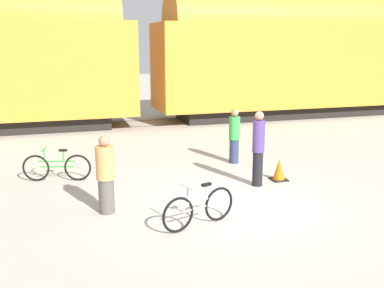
{
  "coord_description": "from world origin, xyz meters",
  "views": [
    {
      "loc": [
        -3.62,
        -8.65,
        3.47
      ],
      "look_at": [
        -0.64,
        1.25,
        1.1
      ],
      "focal_mm": 42.0,
      "sensor_mm": 36.0,
      "label": 1
    }
  ],
  "objects_px": {
    "traffic_cone": "(279,170)",
    "person_in_purple": "(258,148)",
    "person_in_tan": "(106,175)",
    "freight_train": "(145,53)",
    "bicycle_silver": "(199,208)",
    "person_in_green": "(234,136)",
    "bicycle_green": "(57,167)"
  },
  "relations": [
    {
      "from": "traffic_cone",
      "to": "person_in_purple",
      "type": "bearing_deg",
      "value": -160.86
    },
    {
      "from": "person_in_tan",
      "to": "traffic_cone",
      "type": "relative_size",
      "value": 2.97
    },
    {
      "from": "freight_train",
      "to": "bicycle_silver",
      "type": "height_order",
      "value": "freight_train"
    },
    {
      "from": "person_in_tan",
      "to": "traffic_cone",
      "type": "xyz_separation_m",
      "value": [
        4.47,
        1.0,
        -0.55
      ]
    },
    {
      "from": "bicycle_silver",
      "to": "person_in_purple",
      "type": "height_order",
      "value": "person_in_purple"
    },
    {
      "from": "person_in_purple",
      "to": "person_in_green",
      "type": "xyz_separation_m",
      "value": [
        0.24,
        2.14,
        -0.15
      ]
    },
    {
      "from": "bicycle_silver",
      "to": "person_in_green",
      "type": "distance_m",
      "value": 4.76
    },
    {
      "from": "person_in_tan",
      "to": "freight_train",
      "type": "bearing_deg",
      "value": 72.87
    },
    {
      "from": "person_in_green",
      "to": "freight_train",
      "type": "bearing_deg",
      "value": 19.14
    },
    {
      "from": "bicycle_silver",
      "to": "person_in_tan",
      "type": "bearing_deg",
      "value": 142.96
    },
    {
      "from": "person_in_purple",
      "to": "freight_train",
      "type": "bearing_deg",
      "value": 82.16
    },
    {
      "from": "bicycle_green",
      "to": "person_in_tan",
      "type": "height_order",
      "value": "person_in_tan"
    },
    {
      "from": "freight_train",
      "to": "bicycle_green",
      "type": "xyz_separation_m",
      "value": [
        -3.75,
        -7.44,
        -2.63
      ]
    },
    {
      "from": "person_in_green",
      "to": "traffic_cone",
      "type": "relative_size",
      "value": 2.88
    },
    {
      "from": "freight_train",
      "to": "person_in_tan",
      "type": "relative_size",
      "value": 17.46
    },
    {
      "from": "bicycle_green",
      "to": "bicycle_silver",
      "type": "relative_size",
      "value": 1.06
    },
    {
      "from": "freight_train",
      "to": "person_in_green",
      "type": "distance_m",
      "value": 7.55
    },
    {
      "from": "person_in_purple",
      "to": "bicycle_silver",
      "type": "bearing_deg",
      "value": -150.96
    },
    {
      "from": "bicycle_silver",
      "to": "person_in_green",
      "type": "height_order",
      "value": "person_in_green"
    },
    {
      "from": "freight_train",
      "to": "person_in_purple",
      "type": "xyz_separation_m",
      "value": [
        0.96,
        -9.26,
        -2.04
      ]
    },
    {
      "from": "person_in_tan",
      "to": "bicycle_silver",
      "type": "bearing_deg",
      "value": -38.62
    },
    {
      "from": "freight_train",
      "to": "person_in_tan",
      "type": "height_order",
      "value": "freight_train"
    },
    {
      "from": "person_in_green",
      "to": "person_in_tan",
      "type": "distance_m",
      "value": 4.92
    },
    {
      "from": "bicycle_silver",
      "to": "person_in_tan",
      "type": "xyz_separation_m",
      "value": [
        -1.62,
        1.22,
        0.44
      ]
    },
    {
      "from": "freight_train",
      "to": "traffic_cone",
      "type": "relative_size",
      "value": 51.84
    },
    {
      "from": "freight_train",
      "to": "traffic_cone",
      "type": "height_order",
      "value": "freight_train"
    },
    {
      "from": "bicycle_silver",
      "to": "person_in_green",
      "type": "bearing_deg",
      "value": 59.99
    },
    {
      "from": "bicycle_silver",
      "to": "traffic_cone",
      "type": "xyz_separation_m",
      "value": [
        2.85,
        2.22,
        -0.11
      ]
    },
    {
      "from": "person_in_green",
      "to": "person_in_tan",
      "type": "height_order",
      "value": "person_in_tan"
    },
    {
      "from": "bicycle_green",
      "to": "freight_train",
      "type": "bearing_deg",
      "value": 63.25
    },
    {
      "from": "bicycle_silver",
      "to": "person_in_green",
      "type": "relative_size",
      "value": 1.0
    },
    {
      "from": "person_in_purple",
      "to": "person_in_green",
      "type": "height_order",
      "value": "person_in_purple"
    }
  ]
}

